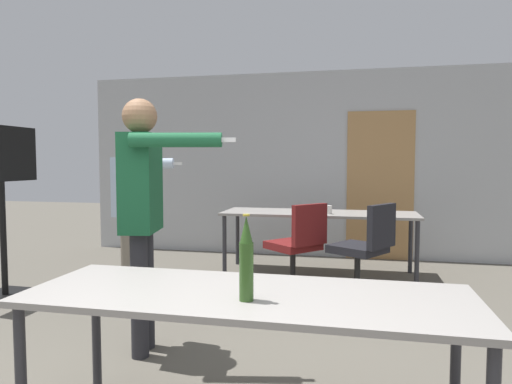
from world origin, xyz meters
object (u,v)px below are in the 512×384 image
at_px(person_left_plaid, 143,198).
at_px(beer_bottle, 246,260).
at_px(person_far_watching, 130,198).
at_px(drink_cup, 329,210).
at_px(office_chair_far_right, 364,254).
at_px(tv_screen, 2,193).
at_px(office_chair_mid_tucked, 298,249).

relative_size(person_left_plaid, beer_bottle, 4.73).
relative_size(person_far_watching, drink_cup, 16.76).
bearing_deg(office_chair_far_right, drink_cup, 59.98).
bearing_deg(person_far_watching, person_left_plaid, 18.47).
relative_size(person_left_plaid, drink_cup, 18.54).
height_order(tv_screen, beer_bottle, tv_screen).
height_order(office_chair_far_right, drink_cup, office_chair_far_right).
bearing_deg(office_chair_far_right, office_chair_mid_tucked, 107.84).
bearing_deg(person_left_plaid, office_chair_far_right, 125.67).
bearing_deg(person_left_plaid, beer_bottle, 32.80).
bearing_deg(person_left_plaid, tv_screen, -126.00).
bearing_deg(beer_bottle, office_chair_far_right, 78.35).
xyz_separation_m(tv_screen, office_chair_far_right, (3.51, 0.71, -0.60)).
xyz_separation_m(office_chair_far_right, beer_bottle, (-0.55, -2.66, 0.48)).
relative_size(beer_bottle, drink_cup, 3.92).
relative_size(person_far_watching, office_chair_mid_tucked, 1.75).
relative_size(person_far_watching, beer_bottle, 4.28).
distance_m(tv_screen, office_chair_far_right, 3.63).
distance_m(office_chair_mid_tucked, office_chair_far_right, 0.70).
height_order(tv_screen, office_chair_mid_tucked, tv_screen).
distance_m(person_far_watching, beer_bottle, 3.22).
bearing_deg(office_chair_mid_tucked, tv_screen, 148.86).
distance_m(tv_screen, person_far_watching, 1.23).
bearing_deg(office_chair_mid_tucked, beer_bottle, -135.95).
xyz_separation_m(person_far_watching, drink_cup, (2.06, 0.84, -0.17)).
xyz_separation_m(person_left_plaid, drink_cup, (1.14, 2.39, -0.30)).
bearing_deg(drink_cup, person_far_watching, -157.94).
height_order(office_chair_mid_tucked, beer_bottle, beer_bottle).
bearing_deg(office_chair_mid_tucked, person_left_plaid, -163.99).
height_order(office_chair_far_right, beer_bottle, beer_bottle).
height_order(person_far_watching, office_chair_far_right, person_far_watching).
relative_size(tv_screen, drink_cup, 17.77).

